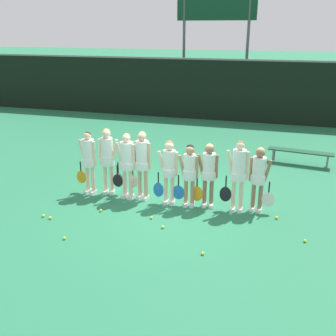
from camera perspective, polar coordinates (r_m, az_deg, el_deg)
ground_plane at (r=10.19m, az=-0.03°, el=-4.89°), size 140.00×140.00×0.00m
fence_windscreen at (r=18.97m, az=8.38°, el=11.12°), size 60.00×0.08×2.89m
scoreboard at (r=20.50m, az=6.99°, el=20.70°), size 3.88×0.15×5.87m
bench_courtside at (r=13.49m, az=18.69°, el=2.14°), size 2.09×0.61×0.46m
player_0 at (r=10.54m, az=-11.46°, el=1.50°), size 0.65×0.37×1.73m
player_1 at (r=10.43m, az=-8.77°, el=1.78°), size 0.63×0.36×1.79m
player_2 at (r=10.10m, az=-6.01°, el=1.11°), size 0.66×0.38×1.75m
player_3 at (r=9.99m, az=-3.77°, el=1.24°), size 0.65×0.38×1.81m
player_4 at (r=9.72m, az=0.13°, el=0.14°), size 0.63×0.36×1.66m
player_5 at (r=9.63m, az=3.10°, el=-0.37°), size 0.64×0.34×1.60m
player_6 at (r=9.63m, az=5.89°, el=-0.35°), size 0.65×0.36×1.63m
player_7 at (r=9.44m, az=10.18°, el=-0.37°), size 0.66×0.37×1.78m
player_8 at (r=9.58m, az=13.06°, el=-0.93°), size 0.65×0.36×1.61m
tennis_ball_0 at (r=8.74m, az=-14.80°, el=-9.82°), size 0.06×0.06×0.06m
tennis_ball_1 at (r=9.64m, az=15.49°, el=-6.96°), size 0.07×0.07×0.07m
tennis_ball_2 at (r=8.89m, az=-0.76°, el=-8.56°), size 0.07×0.07×0.07m
tennis_ball_3 at (r=10.77m, az=-0.13°, el=-3.28°), size 0.06×0.06×0.06m
tennis_ball_4 at (r=9.31m, az=-2.42°, el=-7.21°), size 0.07×0.07×0.07m
tennis_ball_5 at (r=7.98m, az=5.06°, el=-12.25°), size 0.07×0.07×0.07m
tennis_ball_6 at (r=9.78m, az=-9.74°, el=-6.09°), size 0.07×0.07×0.07m
tennis_ball_7 at (r=9.69m, az=-16.72°, el=-6.93°), size 0.07×0.07×0.07m
tennis_ball_8 at (r=8.84m, az=19.26°, el=-9.95°), size 0.07×0.07×0.07m
tennis_ball_9 at (r=9.84m, az=-17.64°, el=-6.62°), size 0.07×0.07×0.07m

